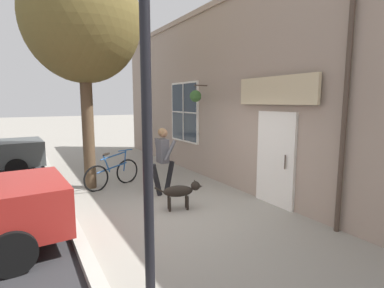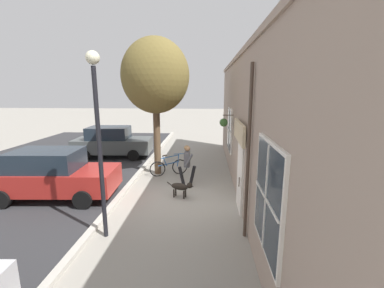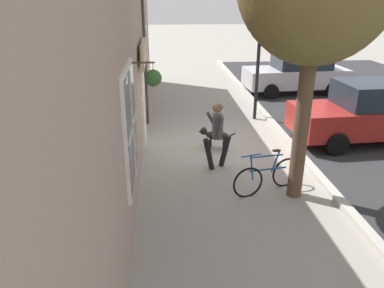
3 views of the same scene
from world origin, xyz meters
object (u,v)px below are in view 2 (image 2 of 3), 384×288
pedestrian_walking (187,162)px  street_tree_by_curb (156,78)px  leaning_bicycle (169,167)px  parked_car_nearest_curb (112,142)px  dog_on_leash (181,187)px  street_lamp (97,120)px  parked_car_mid_block (52,174)px

pedestrian_walking → street_tree_by_curb: street_tree_by_curb is taller
leaning_bicycle → parked_car_nearest_curb: parked_car_nearest_curb is taller
dog_on_leash → parked_car_nearest_curb: parked_car_nearest_curb is taller
dog_on_leash → street_tree_by_curb: 4.93m
leaning_bicycle → street_lamp: bearing=79.5°
pedestrian_walking → street_tree_by_curb: 3.92m
dog_on_leash → leaning_bicycle: 2.60m
leaning_bicycle → parked_car_mid_block: (3.73, 2.75, 0.50)m
dog_on_leash → street_lamp: street_lamp is taller
pedestrian_walking → street_lamp: (1.87, 3.78, 2.07)m
street_lamp → parked_car_nearest_curb: bearing=-71.0°
dog_on_leash → parked_car_nearest_curb: bearing=-50.5°
parked_car_nearest_curb → parked_car_mid_block: (0.01, 5.78, 0.00)m
parked_car_nearest_curb → street_tree_by_curb: bearing=138.5°
pedestrian_walking → parked_car_nearest_curb: (4.66, -4.31, -0.12)m
street_tree_by_curb → street_lamp: street_tree_by_curb is taller
pedestrian_walking → dog_on_leash: 1.34m
parked_car_nearest_curb → parked_car_mid_block: size_ratio=1.00×
pedestrian_walking → street_tree_by_curb: (1.47, -1.49, 3.31)m
street_tree_by_curb → parked_car_mid_block: 5.54m
street_tree_by_curb → parked_car_nearest_curb: (3.19, -2.81, -3.43)m
pedestrian_walking → parked_car_nearest_curb: 6.35m
parked_car_mid_block → street_lamp: bearing=140.3°
pedestrian_walking → parked_car_mid_block: (4.66, 1.47, -0.12)m
pedestrian_walking → leaning_bicycle: size_ratio=1.02×
parked_car_nearest_curb → street_lamp: bearing=109.0°
pedestrian_walking → parked_car_mid_block: 4.89m
leaning_bicycle → parked_car_mid_block: size_ratio=0.38×
parked_car_mid_block → street_lamp: 4.24m
parked_car_mid_block → parked_car_nearest_curb: bearing=-90.1°
street_tree_by_curb → leaning_bicycle: size_ratio=3.66×
pedestrian_walking → parked_car_nearest_curb: parked_car_nearest_curb is taller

